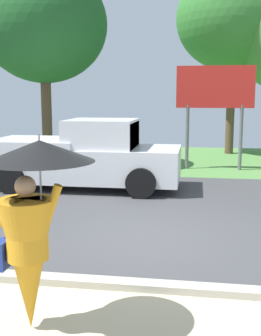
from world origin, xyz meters
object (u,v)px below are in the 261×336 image
(monk_pedestrian, at_px, (31,227))
(tree_left_far, at_px, (234,19))
(pickup_truck, at_px, (85,156))
(tree_center_back, at_px, (44,25))
(roadside_billboard, at_px, (215,94))

(monk_pedestrian, bearing_deg, tree_left_far, 62.51)
(pickup_truck, bearing_deg, tree_center_back, 131.16)
(monk_pedestrian, distance_m, pickup_truck, 7.33)
(pickup_truck, relative_size, tree_left_far, 0.66)
(tree_left_far, relative_size, tree_center_back, 1.15)
(roadside_billboard, xyz_separation_m, tree_left_far, (0.83, 4.28, 3.14))
(tree_left_far, bearing_deg, roadside_billboard, -100.99)
(monk_pedestrian, height_order, roadside_billboard, roadside_billboard)
(tree_center_back, bearing_deg, monk_pedestrian, -71.21)
(tree_left_far, distance_m, tree_center_back, 8.12)
(monk_pedestrian, height_order, tree_center_back, tree_center_back)
(monk_pedestrian, relative_size, tree_left_far, 0.27)
(monk_pedestrian, distance_m, roadside_billboard, 11.12)
(roadside_billboard, distance_m, tree_center_back, 6.30)
(tree_left_far, bearing_deg, tree_center_back, -145.65)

